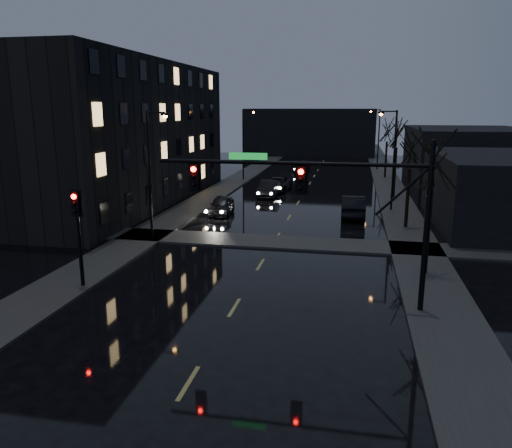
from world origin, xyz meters
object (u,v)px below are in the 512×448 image
at_px(oncoming_car_b, 269,189).
at_px(oncoming_car_c, 277,184).
at_px(oncoming_car_a, 222,205).
at_px(lead_car, 353,206).
at_px(oncoming_car_d, 301,167).

height_order(oncoming_car_b, oncoming_car_c, oncoming_car_b).
height_order(oncoming_car_a, oncoming_car_b, oncoming_car_b).
distance_m(oncoming_car_b, lead_car, 11.00).
distance_m(oncoming_car_b, oncoming_car_d, 18.69).
xyz_separation_m(oncoming_car_b, lead_car, (7.88, -7.67, 0.09)).
xyz_separation_m(oncoming_car_b, oncoming_car_d, (1.13, 18.65, -0.06)).
bearing_deg(oncoming_car_c, oncoming_car_b, -89.89).
bearing_deg(lead_car, oncoming_car_c, -55.76).
xyz_separation_m(oncoming_car_a, oncoming_car_c, (2.61, 11.95, -0.03)).
height_order(oncoming_car_c, lead_car, lead_car).
relative_size(oncoming_car_b, oncoming_car_d, 0.96).
height_order(oncoming_car_b, oncoming_car_d, oncoming_car_b).
bearing_deg(oncoming_car_a, lead_car, 0.23).
relative_size(oncoming_car_a, lead_car, 0.83).
bearing_deg(oncoming_car_b, oncoming_car_a, -102.96).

